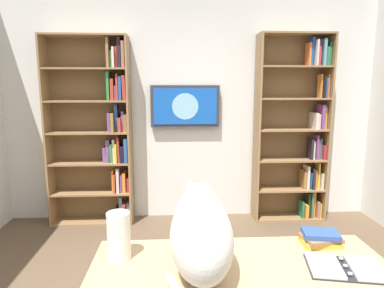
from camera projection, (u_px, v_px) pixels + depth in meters
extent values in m
cube|color=silver|center=(191.00, 108.00, 4.04)|extent=(4.52, 0.06, 2.70)
cube|color=#937047|center=(326.00, 129.00, 3.98)|extent=(0.02, 0.28, 2.20)
cube|color=#937047|center=(257.00, 130.00, 3.93)|extent=(0.02, 0.28, 2.20)
cube|color=brown|center=(288.00, 128.00, 4.09)|extent=(0.85, 0.01, 2.20)
cube|color=#937047|center=(287.00, 217.00, 4.14)|extent=(0.80, 0.27, 0.02)
cube|color=#937047|center=(289.00, 189.00, 4.08)|extent=(0.80, 0.27, 0.02)
cube|color=#937047|center=(290.00, 160.00, 4.01)|extent=(0.80, 0.27, 0.02)
cube|color=#937047|center=(291.00, 130.00, 3.95)|extent=(0.80, 0.27, 0.02)
cube|color=#937047|center=(293.00, 99.00, 3.89)|extent=(0.80, 0.27, 0.02)
cube|color=#937047|center=(295.00, 67.00, 3.83)|extent=(0.80, 0.27, 0.02)
cube|color=#937047|center=(296.00, 34.00, 3.77)|extent=(0.80, 0.27, 0.02)
cube|color=gold|center=(318.00, 209.00, 4.14)|extent=(0.02, 0.18, 0.18)
cube|color=#A0694C|center=(315.00, 208.00, 4.14)|extent=(0.04, 0.23, 0.20)
cube|color=orange|center=(312.00, 203.00, 4.12)|extent=(0.04, 0.12, 0.33)
cube|color=#386E4F|center=(310.00, 203.00, 4.11)|extent=(0.02, 0.18, 0.32)
cube|color=black|center=(307.00, 204.00, 4.12)|extent=(0.04, 0.18, 0.31)
cube|color=orange|center=(304.00, 210.00, 4.11)|extent=(0.03, 0.23, 0.17)
cube|color=#2C714C|center=(301.00, 209.00, 4.11)|extent=(0.02, 0.16, 0.20)
cube|color=beige|center=(320.00, 180.00, 4.06)|extent=(0.02, 0.17, 0.19)
cube|color=yellow|center=(317.00, 175.00, 4.07)|extent=(0.02, 0.14, 0.31)
cube|color=orange|center=(314.00, 178.00, 4.08)|extent=(0.05, 0.15, 0.23)
cube|color=#252028|center=(311.00, 178.00, 4.07)|extent=(0.03, 0.23, 0.25)
cube|color=#24468B|center=(309.00, 180.00, 4.06)|extent=(0.03, 0.16, 0.20)
cube|color=beige|center=(306.00, 177.00, 4.05)|extent=(0.03, 0.16, 0.28)
cube|color=#A47037|center=(303.00, 179.00, 4.07)|extent=(0.03, 0.18, 0.22)
cube|color=#B6293A|center=(321.00, 152.00, 4.02)|extent=(0.03, 0.22, 0.17)
cube|color=#2F7846|center=(319.00, 148.00, 4.02)|extent=(0.02, 0.14, 0.25)
cube|color=#704B8D|center=(317.00, 149.00, 4.00)|extent=(0.03, 0.12, 0.24)
cube|color=#804579|center=(315.00, 147.00, 3.99)|extent=(0.03, 0.16, 0.29)
cube|color=silver|center=(312.00, 149.00, 4.01)|extent=(0.03, 0.15, 0.22)
cube|color=black|center=(310.00, 149.00, 3.99)|extent=(0.02, 0.15, 0.25)
cube|color=yellow|center=(323.00, 118.00, 3.95)|extent=(0.03, 0.14, 0.25)
cube|color=#7F4088|center=(321.00, 117.00, 3.94)|extent=(0.04, 0.18, 0.28)
cube|color=beige|center=(317.00, 121.00, 3.94)|extent=(0.03, 0.15, 0.17)
cube|color=beige|center=(314.00, 121.00, 3.95)|extent=(0.03, 0.23, 0.19)
cube|color=orange|center=(327.00, 86.00, 3.87)|extent=(0.02, 0.13, 0.27)
cube|color=#32468D|center=(323.00, 88.00, 3.90)|extent=(0.02, 0.22, 0.23)
cube|color=black|center=(321.00, 87.00, 3.89)|extent=(0.02, 0.22, 0.24)
cube|color=orange|center=(320.00, 86.00, 3.87)|extent=(0.02, 0.12, 0.27)
cube|color=#2F804F|center=(328.00, 54.00, 3.82)|extent=(0.02, 0.12, 0.26)
cube|color=#327345|center=(325.00, 57.00, 3.83)|extent=(0.03, 0.18, 0.21)
cube|color=#5E9EB0|center=(321.00, 53.00, 3.83)|extent=(0.03, 0.22, 0.29)
cube|color=#754785|center=(318.00, 54.00, 3.83)|extent=(0.02, 0.13, 0.27)
cube|color=#C13336|center=(316.00, 57.00, 3.82)|extent=(0.03, 0.24, 0.21)
cube|color=beige|center=(314.00, 53.00, 3.80)|extent=(0.02, 0.22, 0.28)
cube|color=#214A9B|center=(311.00, 52.00, 3.81)|extent=(0.05, 0.14, 0.32)
cube|color=orange|center=(308.00, 55.00, 3.82)|extent=(0.02, 0.15, 0.25)
cube|color=#937047|center=(130.00, 132.00, 3.86)|extent=(0.02, 0.28, 2.16)
cube|color=#937047|center=(48.00, 133.00, 3.81)|extent=(0.02, 0.28, 2.16)
cube|color=brown|center=(92.00, 131.00, 3.97)|extent=(0.95, 0.01, 2.16)
cube|color=#937047|center=(94.00, 221.00, 4.01)|extent=(0.90, 0.27, 0.02)
cube|color=#937047|center=(92.00, 192.00, 3.95)|extent=(0.90, 0.27, 0.02)
cube|color=#937047|center=(91.00, 163.00, 3.89)|extent=(0.90, 0.27, 0.02)
cube|color=#937047|center=(89.00, 132.00, 3.83)|extent=(0.90, 0.27, 0.02)
cube|color=#937047|center=(88.00, 101.00, 3.77)|extent=(0.90, 0.27, 0.02)
cube|color=#937047|center=(86.00, 69.00, 3.72)|extent=(0.90, 0.27, 0.02)
cube|color=#937047|center=(84.00, 36.00, 3.66)|extent=(0.90, 0.27, 0.02)
cube|color=#7091A8|center=(129.00, 211.00, 4.01)|extent=(0.04, 0.12, 0.22)
cube|color=#AD3535|center=(125.00, 211.00, 4.00)|extent=(0.04, 0.21, 0.21)
cube|color=#5E959D|center=(121.00, 208.00, 4.00)|extent=(0.04, 0.13, 0.29)
cube|color=black|center=(118.00, 213.00, 4.00)|extent=(0.03, 0.19, 0.17)
cube|color=#B72E3A|center=(128.00, 184.00, 3.95)|extent=(0.03, 0.12, 0.17)
cube|color=orange|center=(125.00, 181.00, 3.96)|extent=(0.04, 0.19, 0.23)
cube|color=#754188|center=(122.00, 183.00, 3.93)|extent=(0.02, 0.14, 0.21)
cube|color=beige|center=(119.00, 179.00, 3.94)|extent=(0.03, 0.20, 0.29)
cube|color=#BD3C33|center=(115.00, 183.00, 3.93)|extent=(0.02, 0.20, 0.22)
cube|color=orange|center=(113.00, 181.00, 3.93)|extent=(0.02, 0.13, 0.26)
cube|color=#2E5794|center=(127.00, 150.00, 3.87)|extent=(0.04, 0.21, 0.28)
cube|color=black|center=(123.00, 153.00, 3.90)|extent=(0.04, 0.21, 0.19)
cube|color=#AA3721|center=(119.00, 149.00, 3.88)|extent=(0.03, 0.19, 0.30)
cube|color=gold|center=(117.00, 153.00, 3.87)|extent=(0.02, 0.19, 0.22)
cube|color=silver|center=(114.00, 151.00, 3.88)|extent=(0.03, 0.13, 0.27)
cube|color=#3D7752|center=(112.00, 153.00, 3.89)|extent=(0.03, 0.16, 0.22)
cube|color=#6E4D7D|center=(108.00, 151.00, 3.87)|extent=(0.05, 0.13, 0.27)
cube|color=#794F8B|center=(105.00, 154.00, 3.89)|extent=(0.03, 0.15, 0.18)
cube|color=#A2673C|center=(126.00, 123.00, 3.84)|extent=(0.04, 0.16, 0.20)
cube|color=slate|center=(123.00, 121.00, 3.83)|extent=(0.02, 0.14, 0.23)
cube|color=#C33A2E|center=(120.00, 124.00, 3.83)|extent=(0.03, 0.19, 0.16)
cube|color=#2D4E9D|center=(117.00, 118.00, 3.83)|extent=(0.03, 0.13, 0.31)
cube|color=olive|center=(114.00, 122.00, 3.82)|extent=(0.03, 0.24, 0.22)
cube|color=#774C83|center=(110.00, 122.00, 3.83)|extent=(0.03, 0.21, 0.22)
cube|color=#B23631|center=(125.00, 88.00, 3.77)|extent=(0.04, 0.22, 0.27)
cube|color=#235190|center=(121.00, 88.00, 3.78)|extent=(0.03, 0.21, 0.27)
cube|color=#BC382D|center=(118.00, 87.00, 3.76)|extent=(0.02, 0.17, 0.29)
cube|color=#844883|center=(116.00, 93.00, 3.77)|extent=(0.02, 0.13, 0.16)
cube|color=#B13A24|center=(113.00, 89.00, 3.75)|extent=(0.04, 0.15, 0.24)
cube|color=#2F8645|center=(109.00, 86.00, 3.77)|extent=(0.03, 0.21, 0.31)
cube|color=#99664A|center=(124.00, 55.00, 3.69)|extent=(0.03, 0.20, 0.28)
cube|color=#261E2B|center=(120.00, 53.00, 3.70)|extent=(0.04, 0.16, 0.32)
cube|color=#BD342C|center=(117.00, 58.00, 3.72)|extent=(0.02, 0.20, 0.22)
cube|color=beige|center=(114.00, 58.00, 3.69)|extent=(0.02, 0.23, 0.22)
cube|color=#3F7B3A|center=(112.00, 59.00, 3.71)|extent=(0.03, 0.13, 0.19)
cube|color=#9E6C46|center=(109.00, 53.00, 3.70)|extent=(0.03, 0.20, 0.32)
cube|color=#333338|center=(185.00, 106.00, 3.95)|extent=(0.81, 0.06, 0.49)
cube|color=blue|center=(185.00, 106.00, 3.92)|extent=(0.74, 0.01, 0.42)
cylinder|color=#8CCCEA|center=(185.00, 106.00, 3.91)|extent=(0.31, 0.00, 0.31)
cube|color=tan|center=(242.00, 271.00, 1.52)|extent=(1.40, 0.63, 0.03)
ellipsoid|color=white|center=(201.00, 237.00, 1.45)|extent=(0.27, 0.54, 0.34)
ellipsoid|color=white|center=(199.00, 217.00, 1.56)|extent=(0.23, 0.29, 0.26)
sphere|color=white|center=(198.00, 198.00, 1.62)|extent=(0.15, 0.15, 0.15)
cone|color=white|center=(207.00, 187.00, 1.61)|extent=(0.07, 0.07, 0.08)
cone|color=white|center=(190.00, 187.00, 1.60)|extent=(0.07, 0.07, 0.08)
cone|color=beige|center=(207.00, 189.00, 1.60)|extent=(0.04, 0.04, 0.06)
cone|color=beige|center=(190.00, 189.00, 1.60)|extent=(0.04, 0.04, 0.06)
cube|color=#26262B|center=(366.00, 270.00, 1.50)|extent=(0.19, 0.25, 0.01)
cube|color=#26262B|center=(324.00, 267.00, 1.53)|extent=(0.19, 0.25, 0.01)
cube|color=#26262B|center=(345.00, 269.00, 1.51)|extent=(0.07, 0.22, 0.01)
cube|color=white|center=(366.00, 268.00, 1.50)|extent=(0.18, 0.23, 0.01)
cube|color=white|center=(325.00, 265.00, 1.52)|extent=(0.18, 0.23, 0.01)
cylinder|color=silver|center=(350.00, 274.00, 1.45)|extent=(0.02, 0.02, 0.01)
cylinder|color=silver|center=(345.00, 266.00, 1.51)|extent=(0.02, 0.02, 0.01)
cylinder|color=silver|center=(341.00, 258.00, 1.57)|extent=(0.02, 0.02, 0.01)
cylinder|color=white|center=(119.00, 236.00, 1.59)|extent=(0.11, 0.11, 0.23)
cube|color=gold|center=(320.00, 242.00, 1.75)|extent=(0.19, 0.13, 0.03)
cube|color=#996B42|center=(321.00, 238.00, 1.75)|extent=(0.21, 0.17, 0.02)
cube|color=#2D4C93|center=(321.00, 234.00, 1.74)|extent=(0.20, 0.15, 0.03)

